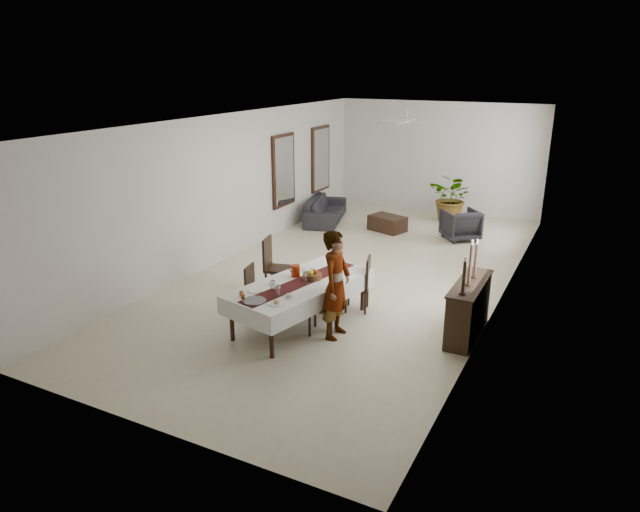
# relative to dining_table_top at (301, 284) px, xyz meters

# --- Properties ---
(floor) EXTENTS (6.00, 12.00, 0.00)m
(floor) POSITION_rel_dining_table_top_xyz_m (-0.18, 2.62, -0.73)
(floor) COLOR beige
(floor) RESTS_ON ground
(ceiling) EXTENTS (6.00, 12.00, 0.02)m
(ceiling) POSITION_rel_dining_table_top_xyz_m (-0.18, 2.62, 2.47)
(ceiling) COLOR white
(ceiling) RESTS_ON wall_back
(wall_back) EXTENTS (6.00, 0.02, 3.20)m
(wall_back) POSITION_rel_dining_table_top_xyz_m (-0.18, 8.62, 0.87)
(wall_back) COLOR silver
(wall_back) RESTS_ON floor
(wall_front) EXTENTS (6.00, 0.02, 3.20)m
(wall_front) POSITION_rel_dining_table_top_xyz_m (-0.18, -3.38, 0.87)
(wall_front) COLOR silver
(wall_front) RESTS_ON floor
(wall_left) EXTENTS (0.02, 12.00, 3.20)m
(wall_left) POSITION_rel_dining_table_top_xyz_m (-3.18, 2.62, 0.87)
(wall_left) COLOR silver
(wall_left) RESTS_ON floor
(wall_right) EXTENTS (0.02, 12.00, 3.20)m
(wall_right) POSITION_rel_dining_table_top_xyz_m (2.82, 2.62, 0.87)
(wall_right) COLOR silver
(wall_right) RESTS_ON floor
(dining_table_top) EXTENTS (1.53, 2.58, 0.05)m
(dining_table_top) POSITION_rel_dining_table_top_xyz_m (0.00, 0.00, 0.00)
(dining_table_top) COLOR black
(dining_table_top) RESTS_ON table_leg_fl
(table_leg_fl) EXTENTS (0.08, 0.08, 0.70)m
(table_leg_fl) POSITION_rel_dining_table_top_xyz_m (-0.69, -1.01, -0.38)
(table_leg_fl) COLOR black
(table_leg_fl) RESTS_ON floor
(table_leg_fr) EXTENTS (0.08, 0.08, 0.70)m
(table_leg_fr) POSITION_rel_dining_table_top_xyz_m (0.17, -1.22, -0.38)
(table_leg_fr) COLOR black
(table_leg_fr) RESTS_ON floor
(table_leg_bl) EXTENTS (0.08, 0.08, 0.70)m
(table_leg_bl) POSITION_rel_dining_table_top_xyz_m (-0.17, 1.22, -0.38)
(table_leg_bl) COLOR black
(table_leg_bl) RESTS_ON floor
(table_leg_br) EXTENTS (0.08, 0.08, 0.70)m
(table_leg_br) POSITION_rel_dining_table_top_xyz_m (0.69, 1.01, -0.38)
(table_leg_br) COLOR black
(table_leg_br) RESTS_ON floor
(tablecloth_top) EXTENTS (1.75, 2.80, 0.01)m
(tablecloth_top) POSITION_rel_dining_table_top_xyz_m (0.00, 0.00, 0.03)
(tablecloth_top) COLOR white
(tablecloth_top) RESTS_ON dining_table_top
(tablecloth_drape_left) EXTENTS (0.61, 2.53, 0.30)m
(tablecloth_drape_left) POSITION_rel_dining_table_top_xyz_m (-0.57, 0.14, -0.12)
(tablecloth_drape_left) COLOR silver
(tablecloth_drape_left) RESTS_ON dining_table_top
(tablecloth_drape_right) EXTENTS (0.61, 2.53, 0.30)m
(tablecloth_drape_right) POSITION_rel_dining_table_top_xyz_m (0.57, -0.14, -0.12)
(tablecloth_drape_right) COLOR silver
(tablecloth_drape_right) RESTS_ON dining_table_top
(tablecloth_drape_near) EXTENTS (1.16, 0.28, 0.30)m
(tablecloth_drape_near) POSITION_rel_dining_table_top_xyz_m (-0.30, -1.26, -0.12)
(tablecloth_drape_near) COLOR white
(tablecloth_drape_near) RESTS_ON dining_table_top
(tablecloth_drape_far) EXTENTS (1.16, 0.28, 0.30)m
(tablecloth_drape_far) POSITION_rel_dining_table_top_xyz_m (0.30, 1.26, -0.12)
(tablecloth_drape_far) COLOR silver
(tablecloth_drape_far) RESTS_ON dining_table_top
(table_runner) EXTENTS (0.92, 2.53, 0.00)m
(table_runner) POSITION_rel_dining_table_top_xyz_m (0.00, 0.00, 0.04)
(table_runner) COLOR #521817
(table_runner) RESTS_ON tablecloth_top
(red_pitcher) EXTENTS (0.18, 0.18, 0.20)m
(red_pitcher) POSITION_rel_dining_table_top_xyz_m (-0.21, 0.20, 0.14)
(red_pitcher) COLOR #9A260B
(red_pitcher) RESTS_ON tablecloth_top
(pitcher_handle) EXTENTS (0.12, 0.05, 0.12)m
(pitcher_handle) POSITION_rel_dining_table_top_xyz_m (-0.29, 0.22, 0.14)
(pitcher_handle) COLOR #9B0B12
(pitcher_handle) RESTS_ON red_pitcher
(wine_glass_near) EXTENTS (0.07, 0.07, 0.17)m
(wine_glass_near) POSITION_rel_dining_table_top_xyz_m (-0.03, -0.66, 0.12)
(wine_glass_near) COLOR white
(wine_glass_near) RESTS_ON tablecloth_top
(wine_glass_mid) EXTENTS (0.07, 0.07, 0.17)m
(wine_glass_mid) POSITION_rel_dining_table_top_xyz_m (-0.23, -0.52, 0.12)
(wine_glass_mid) COLOR silver
(wine_glass_mid) RESTS_ON tablecloth_top
(wine_glass_far) EXTENTS (0.07, 0.07, 0.17)m
(wine_glass_far) POSITION_rel_dining_table_top_xyz_m (0.06, 0.04, 0.12)
(wine_glass_far) COLOR white
(wine_glass_far) RESTS_ON tablecloth_top
(teacup_right) EXTENTS (0.09, 0.09, 0.06)m
(teacup_right) POSITION_rel_dining_table_top_xyz_m (0.15, -0.66, 0.07)
(teacup_right) COLOR silver
(teacup_right) RESTS_ON saucer_right
(saucer_right) EXTENTS (0.15, 0.15, 0.01)m
(saucer_right) POSITION_rel_dining_table_top_xyz_m (0.15, -0.66, 0.04)
(saucer_right) COLOR white
(saucer_right) RESTS_ON tablecloth_top
(teacup_left) EXTENTS (0.09, 0.09, 0.06)m
(teacup_left) POSITION_rel_dining_table_top_xyz_m (-0.37, -0.27, 0.07)
(teacup_left) COLOR silver
(teacup_left) RESTS_ON saucer_left
(saucer_left) EXTENTS (0.15, 0.15, 0.01)m
(saucer_left) POSITION_rel_dining_table_top_xyz_m (-0.37, -0.27, 0.04)
(saucer_left) COLOR white
(saucer_left) RESTS_ON tablecloth_top
(plate_near_right) EXTENTS (0.24, 0.24, 0.02)m
(plate_near_right) POSITION_rel_dining_table_top_xyz_m (0.11, -0.96, 0.04)
(plate_near_right) COLOR white
(plate_near_right) RESTS_ON tablecloth_top
(bread_near_right) EXTENTS (0.09, 0.09, 0.09)m
(bread_near_right) POSITION_rel_dining_table_top_xyz_m (0.11, -0.96, 0.07)
(bread_near_right) COLOR #DCB86B
(bread_near_right) RESTS_ON plate_near_right
(plate_near_left) EXTENTS (0.24, 0.24, 0.02)m
(plate_near_left) POSITION_rel_dining_table_top_xyz_m (-0.47, -0.67, 0.04)
(plate_near_left) COLOR white
(plate_near_left) RESTS_ON tablecloth_top
(plate_far_left) EXTENTS (0.24, 0.24, 0.02)m
(plate_far_left) POSITION_rel_dining_table_top_xyz_m (-0.19, 0.61, 0.04)
(plate_far_left) COLOR white
(plate_far_left) RESTS_ON tablecloth_top
(serving_tray) EXTENTS (0.36, 0.36, 0.02)m
(serving_tray) POSITION_rel_dining_table_top_xyz_m (-0.24, -1.03, 0.05)
(serving_tray) COLOR #48474C
(serving_tray) RESTS_ON tablecloth_top
(jam_jar_a) EXTENTS (0.06, 0.06, 0.08)m
(jam_jar_a) POSITION_rel_dining_table_top_xyz_m (-0.47, -1.01, 0.07)
(jam_jar_a) COLOR #903D15
(jam_jar_a) RESTS_ON tablecloth_top
(jam_jar_b) EXTENTS (0.06, 0.06, 0.08)m
(jam_jar_b) POSITION_rel_dining_table_top_xyz_m (-0.55, -0.92, 0.07)
(jam_jar_b) COLOR brown
(jam_jar_b) RESTS_ON tablecloth_top
(fruit_basket) EXTENTS (0.30, 0.30, 0.10)m
(fruit_basket) POSITION_rel_dining_table_top_xyz_m (0.11, 0.23, 0.09)
(fruit_basket) COLOR brown
(fruit_basket) RESTS_ON tablecloth_top
(fruit_red) EXTENTS (0.09, 0.09, 0.09)m
(fruit_red) POSITION_rel_dining_table_top_xyz_m (0.14, 0.25, 0.16)
(fruit_red) COLOR #A32910
(fruit_red) RESTS_ON fruit_basket
(fruit_green) EXTENTS (0.08, 0.08, 0.08)m
(fruit_green) POSITION_rel_dining_table_top_xyz_m (0.07, 0.27, 0.16)
(fruit_green) COLOR olive
(fruit_green) RESTS_ON fruit_basket
(fruit_yellow) EXTENTS (0.08, 0.08, 0.08)m
(fruit_yellow) POSITION_rel_dining_table_top_xyz_m (0.10, 0.18, 0.16)
(fruit_yellow) COLOR yellow
(fruit_yellow) RESTS_ON fruit_basket
(chair_right_near_seat) EXTENTS (0.52, 0.52, 0.05)m
(chair_right_near_seat) POSITION_rel_dining_table_top_xyz_m (0.47, -0.11, -0.27)
(chair_right_near_seat) COLOR black
(chair_right_near_seat) RESTS_ON chair_right_near_leg_fl
(chair_right_near_leg_fl) EXTENTS (0.05, 0.05, 0.43)m
(chair_right_near_leg_fl) POSITION_rel_dining_table_top_xyz_m (0.69, -0.25, -0.51)
(chair_right_near_leg_fl) COLOR black
(chair_right_near_leg_fl) RESTS_ON floor
(chair_right_near_leg_fr) EXTENTS (0.05, 0.05, 0.43)m
(chair_right_near_leg_fr) POSITION_rel_dining_table_top_xyz_m (0.61, 0.10, -0.51)
(chair_right_near_leg_fr) COLOR black
(chair_right_near_leg_fr) RESTS_ON floor
(chair_right_near_leg_bl) EXTENTS (0.05, 0.05, 0.43)m
(chair_right_near_leg_bl) POSITION_rel_dining_table_top_xyz_m (0.34, -0.33, -0.51)
(chair_right_near_leg_bl) COLOR black
(chair_right_near_leg_bl) RESTS_ON floor
(chair_right_near_leg_br) EXTENTS (0.05, 0.05, 0.43)m
(chair_right_near_leg_br) POSITION_rel_dining_table_top_xyz_m (0.26, 0.02, -0.51)
(chair_right_near_leg_br) COLOR black
(chair_right_near_leg_br) RESTS_ON floor
(chair_right_near_back) EXTENTS (0.14, 0.43, 0.56)m
(chair_right_near_back) POSITION_rel_dining_table_top_xyz_m (0.67, -0.07, 0.02)
(chair_right_near_back) COLOR black
(chair_right_near_back) RESTS_ON chair_right_near_seat
(chair_right_far_seat) EXTENTS (0.52, 0.52, 0.05)m
(chair_right_far_seat) POSITION_rel_dining_table_top_xyz_m (0.60, 0.98, -0.29)
(chair_right_far_seat) COLOR black
(chair_right_far_seat) RESTS_ON chair_right_far_leg_fl
(chair_right_far_leg_fl) EXTENTS (0.05, 0.05, 0.42)m
(chair_right_far_leg_fl) POSITION_rel_dining_table_top_xyz_m (0.81, 0.86, -0.52)
(chair_right_far_leg_fl) COLOR black
(chair_right_far_leg_fl) RESTS_ON floor
(chair_right_far_leg_fr) EXTENTS (0.05, 0.05, 0.42)m
(chair_right_far_leg_fr) POSITION_rel_dining_table_top_xyz_m (0.72, 1.20, -0.52)
(chair_right_far_leg_fr) COLOR black
(chair_right_far_leg_fr) RESTS_ON floor
(chair_right_far_leg_bl) EXTENTS (0.05, 0.05, 0.42)m
(chair_right_far_leg_bl) POSITION_rel_dining_table_top_xyz_m (0.48, 0.77, -0.52)
(chair_right_far_leg_bl) COLOR black
(chair_right_far_leg_bl) RESTS_ON floor
(chair_right_far_leg_br) EXTENTS (0.05, 0.05, 0.42)m
(chair_right_far_leg_br) POSITION_rel_dining_table_top_xyz_m (0.39, 1.10, -0.52)
(chair_right_far_leg_br) COLOR black
(chair_right_far_leg_br) RESTS_ON floor
(chair_right_far_back) EXTENTS (0.15, 0.42, 0.54)m
(chair_right_far_back) POSITION_rel_dining_table_top_xyz_m (0.79, 1.03, 0.00)
(chair_right_far_back) COLOR black
(chair_right_far_back) RESTS_ON chair_right_far_seat
(chair_left_near_seat) EXTENTS (0.46, 0.46, 0.04)m
(chair_left_near_seat) POSITION_rel_dining_table_top_xyz_m (-0.79, -0.05, -0.32)
(chair_left_near_seat) COLOR black
(chair_left_near_seat) RESTS_ON chair_left_near_leg_fl
(chair_left_near_leg_fl) EXTENTS (0.05, 0.05, 0.39)m
(chair_left_near_leg_fl) POSITION_rel_dining_table_top_xyz_m (-0.98, 0.08, -0.54)
(chair_left_near_leg_fl) COLOR black
(chair_left_near_leg_fl) RESTS_ON floor
(chair_left_near_leg_fr) EXTENTS (0.05, 0.05, 0.39)m
(chair_left_near_leg_fr) POSITION_rel_dining_table_top_xyz_m (-0.92, -0.24, -0.54)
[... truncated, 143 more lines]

